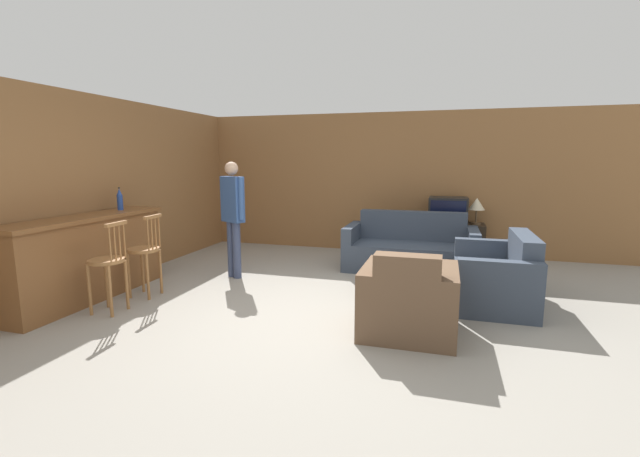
# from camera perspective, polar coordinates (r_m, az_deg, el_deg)

# --- Properties ---
(ground_plane) EXTENTS (24.00, 24.00, 0.00)m
(ground_plane) POSITION_cam_1_polar(r_m,az_deg,el_deg) (4.90, -0.73, -11.56)
(ground_plane) COLOR gray
(wall_back) EXTENTS (9.40, 0.08, 2.60)m
(wall_back) POSITION_cam_1_polar(r_m,az_deg,el_deg) (8.22, 6.87, 6.06)
(wall_back) COLOR olive
(wall_back) RESTS_ON ground_plane
(wall_left) EXTENTS (0.08, 8.71, 2.60)m
(wall_left) POSITION_cam_1_polar(r_m,az_deg,el_deg) (7.35, -22.35, 5.08)
(wall_left) COLOR olive
(wall_left) RESTS_ON ground_plane
(bar_counter) EXTENTS (0.55, 2.27, 1.05)m
(bar_counter) POSITION_cam_1_polar(r_m,az_deg,el_deg) (6.07, -28.59, -3.40)
(bar_counter) COLOR brown
(bar_counter) RESTS_ON ground_plane
(bar_chair_near) EXTENTS (0.41, 0.41, 1.05)m
(bar_chair_near) POSITION_cam_1_polar(r_m,az_deg,el_deg) (5.42, -26.43, -4.53)
(bar_chair_near) COLOR #996638
(bar_chair_near) RESTS_ON ground_plane
(bar_chair_mid) EXTENTS (0.41, 0.41, 1.05)m
(bar_chair_mid) POSITION_cam_1_polar(r_m,az_deg,el_deg) (5.88, -22.32, -3.24)
(bar_chair_mid) COLOR #996638
(bar_chair_mid) RESTS_ON ground_plane
(couch_far) EXTENTS (2.03, 0.96, 0.90)m
(couch_far) POSITION_cam_1_polar(r_m,az_deg,el_deg) (6.97, 11.95, -2.82)
(couch_far) COLOR #384251
(couch_far) RESTS_ON ground_plane
(armchair_near) EXTENTS (0.93, 0.91, 0.88)m
(armchair_near) POSITION_cam_1_polar(r_m,az_deg,el_deg) (4.43, 11.73, -9.71)
(armchair_near) COLOR brown
(armchair_near) RESTS_ON ground_plane
(loveseat_right) EXTENTS (0.88, 1.44, 0.86)m
(loveseat_right) POSITION_cam_1_polar(r_m,az_deg,el_deg) (5.67, 22.50, -6.10)
(loveseat_right) COLOR #384251
(loveseat_right) RESTS_ON ground_plane
(coffee_table) EXTENTS (0.59, 0.89, 0.41)m
(coffee_table) POSITION_cam_1_polar(r_m,az_deg,el_deg) (5.74, 9.69, -4.96)
(coffee_table) COLOR #472D1E
(coffee_table) RESTS_ON ground_plane
(tv_unit) EXTENTS (1.24, 0.51, 0.64)m
(tv_unit) POSITION_cam_1_polar(r_m,az_deg,el_deg) (7.83, 16.51, -1.62)
(tv_unit) COLOR #2D2319
(tv_unit) RESTS_ON ground_plane
(tv) EXTENTS (0.65, 0.50, 0.45)m
(tv) POSITION_cam_1_polar(r_m,az_deg,el_deg) (7.75, 16.69, 2.35)
(tv) COLOR black
(tv) RESTS_ON tv_unit
(bottle) EXTENTS (0.08, 0.08, 0.31)m
(bottle) POSITION_cam_1_polar(r_m,az_deg,el_deg) (6.45, -25.13, 3.50)
(bottle) COLOR #234293
(bottle) RESTS_ON bar_counter
(book_on_table) EXTENTS (0.16, 0.17, 0.02)m
(book_on_table) POSITION_cam_1_polar(r_m,az_deg,el_deg) (5.78, 8.99, -4.05)
(book_on_table) COLOR black
(book_on_table) RESTS_ON coffee_table
(table_lamp) EXTENTS (0.27, 0.27, 0.45)m
(table_lamp) POSITION_cam_1_polar(r_m,az_deg,el_deg) (7.76, 20.18, 2.99)
(table_lamp) COLOR brown
(table_lamp) RESTS_ON tv_unit
(person_by_window) EXTENTS (0.45, 0.31, 1.71)m
(person_by_window) POSITION_cam_1_polar(r_m,az_deg,el_deg) (6.38, -11.55, 2.17)
(person_by_window) COLOR #384260
(person_by_window) RESTS_ON ground_plane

